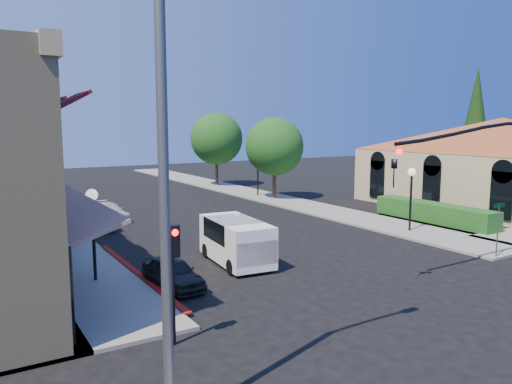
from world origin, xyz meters
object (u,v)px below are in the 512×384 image
secondary_signal (173,262)px  street_name_sign (498,221)px  lamppost_left_near (92,211)px  street_tree_b (217,139)px  lamppost_left_far (37,177)px  parked_car_b (92,217)px  lamppost_right_near (411,183)px  parked_car_d (59,196)px  parked_car_a (173,273)px  cobra_streetlight (181,160)px  parked_car_c (108,212)px  conifer_far (476,119)px  white_van (237,239)px  signal_mast_arm (494,170)px  street_tree_a (274,146)px  lamppost_right_far (258,164)px

secondary_signal → street_name_sign: secondary_signal is taller
street_name_sign → lamppost_left_near: 17.05m
street_tree_b → lamppost_left_far: street_tree_b is taller
parked_car_b → lamppost_right_near: bearing=-40.4°
lamppost_left_near → parked_car_d: 20.79m
lamppost_left_far → parked_car_a: size_ratio=1.09×
cobra_streetlight → parked_car_c: cobra_streetlight is taller
street_name_sign → parked_car_a: 14.26m
parked_car_d → conifer_far: bearing=-16.5°
secondary_signal → lamppost_left_near: 6.63m
cobra_streetlight → white_van: cobra_streetlight is taller
street_tree_b → parked_car_a: bearing=-120.0°
parked_car_a → street_tree_b: bearing=55.7°
conifer_far → white_van: 32.84m
signal_mast_arm → white_van: 10.88m
lamppost_left_near → lamppost_left_far: size_ratio=1.00×
cobra_streetlight → white_van: bearing=55.9°
secondary_signal → street_name_sign: size_ratio=1.33×
conifer_far → parked_car_a: (-34.20, -12.00, -5.80)m
conifer_far → cobra_streetlight: size_ratio=1.18×
lamppost_left_near → lamppost_left_far: bearing=90.0°
conifer_far → street_tree_b: (-19.20, 14.00, -1.82)m
conifer_far → lamppost_left_far: (-36.50, 4.00, -3.62)m
white_van → street_name_sign: bearing=-27.7°
conifer_far → secondary_signal: conifer_far is taller
street_tree_b → lamppost_right_near: 24.07m
signal_mast_arm → street_name_sign: size_ratio=3.20×
street_tree_b → lamppost_right_near: size_ratio=1.97×
signal_mast_arm → lamppost_left_far: bearing=125.0°
secondary_signal → parked_car_c: secondary_signal is taller
lamppost_right_near → lamppost_left_near: bearing=180.0°
street_name_sign → parked_car_a: street_name_sign is taller
signal_mast_arm → lamppost_left_far: signal_mast_arm is taller
street_tree_a → parked_car_d: (-15.00, 6.55, -3.63)m
lamppost_left_far → parked_car_b: lamppost_left_far is taller
street_name_sign → parked_car_b: 21.03m
street_name_sign → parked_car_a: bearing=164.5°
street_tree_b → cobra_streetlight: bearing=-117.8°
parked_car_b → street_name_sign: bearing=-55.2°
street_tree_b → cobra_streetlight: size_ratio=0.75×
street_tree_a → signal_mast_arm: street_tree_a is taller
signal_mast_arm → lamppost_right_far: 22.70m
lamppost_left_near → parked_car_c: bearing=72.9°
street_tree_a → white_van: size_ratio=1.48×
signal_mast_arm → parked_car_c: size_ratio=2.12×
street_name_sign → lamppost_left_far: 25.48m
lamppost_right_near → parked_car_b: size_ratio=0.89×
signal_mast_arm → lamppost_left_near: 15.82m
signal_mast_arm → parked_car_c: 21.65m
signal_mast_arm → white_van: size_ratio=1.83×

